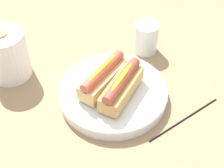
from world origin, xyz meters
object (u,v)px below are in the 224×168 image
(hotdog_front, at_px, (122,86))
(chopstick_near, at_px, (184,119))
(serving_bowl, at_px, (112,94))
(paper_towel_roll, at_px, (7,55))
(hotdog_back, at_px, (103,77))
(water_glass, at_px, (146,39))

(hotdog_front, bearing_deg, chopstick_near, -81.67)
(serving_bowl, height_order, paper_towel_roll, paper_towel_roll)
(hotdog_back, distance_m, chopstick_near, 0.22)
(chopstick_near, bearing_deg, paper_towel_roll, 124.48)
(hotdog_front, xyz_separation_m, hotdog_back, (0.01, 0.05, 0.00))
(paper_towel_roll, height_order, chopstick_near, paper_towel_roll)
(water_glass, height_order, paper_towel_roll, paper_towel_roll)
(hotdog_back, distance_m, paper_towel_roll, 0.26)
(serving_bowl, distance_m, water_glass, 0.22)
(paper_towel_roll, bearing_deg, serving_bowl, -81.19)
(serving_bowl, height_order, chopstick_near, serving_bowl)
(serving_bowl, distance_m, chopstick_near, 0.19)
(hotdog_back, xyz_separation_m, paper_towel_roll, (-0.05, 0.26, 0.01))
(serving_bowl, distance_m, hotdog_back, 0.05)
(serving_bowl, bearing_deg, hotdog_front, -96.38)
(water_glass, xyz_separation_m, chopstick_near, (-0.20, -0.19, -0.04))
(serving_bowl, distance_m, paper_towel_roll, 0.29)
(hotdog_front, relative_size, paper_towel_roll, 1.12)
(hotdog_back, bearing_deg, hotdog_front, -96.38)
(hotdog_front, xyz_separation_m, water_glass, (0.22, 0.03, -0.02))
(hotdog_front, bearing_deg, hotdog_back, 83.62)
(hotdog_front, distance_m, paper_towel_roll, 0.32)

